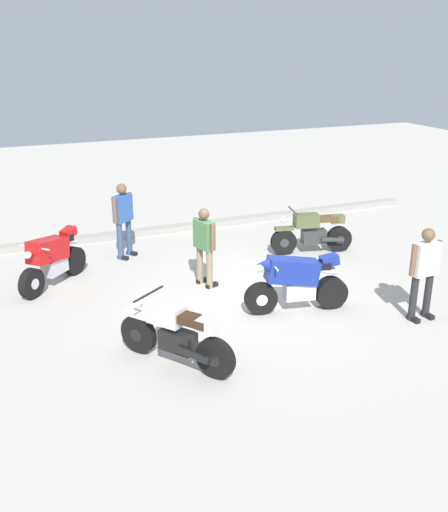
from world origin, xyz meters
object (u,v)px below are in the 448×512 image
object	(u,v)px
motorcycle_silver_cruiser	(176,334)
person_in_green_shirt	(204,243)
person_in_blue_shirt	(123,215)
motorcycle_olive_vintage	(312,233)
motorcycle_red_sportbike	(52,258)
person_in_white_shirt	(424,268)
motorcycle_blue_sportbike	(296,281)

from	to	relation	value
motorcycle_silver_cruiser	person_in_green_shirt	world-z (taller)	person_in_green_shirt
motorcycle_silver_cruiser	person_in_green_shirt	distance (m)	3.15
person_in_blue_shirt	motorcycle_silver_cruiser	bearing A→B (deg)	-44.70
motorcycle_olive_vintage	motorcycle_red_sportbike	size ratio (longest dim) A/B	1.27
motorcycle_red_sportbike	person_in_white_shirt	world-z (taller)	person_in_white_shirt
person_in_blue_shirt	person_in_green_shirt	bearing A→B (deg)	-14.43
motorcycle_blue_sportbike	person_in_green_shirt	world-z (taller)	person_in_green_shirt
motorcycle_blue_sportbike	person_in_blue_shirt	bearing A→B (deg)	-50.19
motorcycle_red_sportbike	person_in_green_shirt	size ratio (longest dim) A/B	0.94
motorcycle_red_sportbike	person_in_blue_shirt	xyz separation A→B (m)	(1.75, 1.09, 0.40)
motorcycle_olive_vintage	motorcycle_silver_cruiser	bearing A→B (deg)	51.29
motorcycle_blue_sportbike	motorcycle_red_sportbike	size ratio (longest dim) A/B	1.28
motorcycle_olive_vintage	person_in_blue_shirt	bearing A→B (deg)	-6.09
person_in_blue_shirt	person_in_green_shirt	distance (m)	2.54
person_in_green_shirt	motorcycle_silver_cruiser	bearing A→B (deg)	-135.89
person_in_blue_shirt	person_in_white_shirt	bearing A→B (deg)	-1.46
motorcycle_red_sportbike	person_in_white_shirt	bearing A→B (deg)	99.53
motorcycle_blue_sportbike	person_in_white_shirt	xyz separation A→B (m)	(1.89, -1.14, 0.37)
motorcycle_blue_sportbike	person_in_green_shirt	bearing A→B (deg)	-46.20
person_in_blue_shirt	motorcycle_blue_sportbike	bearing A→B (deg)	-11.17
motorcycle_blue_sportbike	motorcycle_red_sportbike	xyz separation A→B (m)	(-3.96, 2.95, 0.00)
motorcycle_blue_sportbike	motorcycle_olive_vintage	distance (m)	3.25
motorcycle_olive_vintage	motorcycle_silver_cruiser	distance (m)	5.80
motorcycle_olive_vintage	motorcycle_silver_cruiser	size ratio (longest dim) A/B	1.09
motorcycle_red_sportbike	motorcycle_silver_cruiser	distance (m)	4.14
motorcycle_silver_cruiser	person_in_blue_shirt	xyz separation A→B (m)	(0.43, 5.02, 0.47)
motorcycle_olive_vintage	person_in_green_shirt	size ratio (longest dim) A/B	1.19
person_in_white_shirt	motorcycle_silver_cruiser	bearing A→B (deg)	-94.87
motorcycle_blue_sportbike	motorcycle_olive_vintage	world-z (taller)	motorcycle_blue_sportbike
motorcycle_blue_sportbike	motorcycle_silver_cruiser	world-z (taller)	motorcycle_blue_sportbike
motorcycle_silver_cruiser	person_in_green_shirt	bearing A→B (deg)	-64.75
person_in_blue_shirt	person_in_green_shirt	xyz separation A→B (m)	(1.09, -2.30, -0.07)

